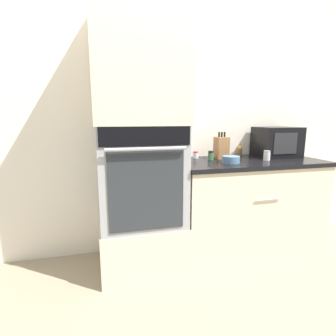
{
  "coord_description": "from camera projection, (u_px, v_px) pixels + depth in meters",
  "views": [
    {
      "loc": [
        -0.62,
        -1.74,
        1.23
      ],
      "look_at": [
        -0.13,
        0.21,
        0.85
      ],
      "focal_mm": 28.0,
      "sensor_mm": 36.0,
      "label": 1
    }
  ],
  "objects": [
    {
      "name": "ground_plane",
      "position": [
        191.0,
        279.0,
        2.04
      ],
      "size": [
        12.0,
        12.0,
        0.0
      ],
      "primitive_type": "plane",
      "color": "gray"
    },
    {
      "name": "wall_back",
      "position": [
        171.0,
        116.0,
        2.4
      ],
      "size": [
        8.0,
        0.05,
        2.5
      ],
      "color": "silver",
      "rests_on": "ground_plane"
    },
    {
      "name": "oven_cabinet_base",
      "position": [
        142.0,
        242.0,
        2.2
      ],
      "size": [
        0.67,
        0.6,
        0.4
      ],
      "color": "beige",
      "rests_on": "ground_plane"
    },
    {
      "name": "wall_oven",
      "position": [
        140.0,
        174.0,
        2.09
      ],
      "size": [
        0.65,
        0.64,
        0.77
      ],
      "color": "#9EA0A5",
      "rests_on": "oven_cabinet_base"
    },
    {
      "name": "oven_cabinet_upper",
      "position": [
        138.0,
        65.0,
        1.94
      ],
      "size": [
        0.67,
        0.6,
        0.87
      ],
      "color": "beige",
      "rests_on": "wall_oven"
    },
    {
      "name": "counter_unit",
      "position": [
        246.0,
        206.0,
        2.39
      ],
      "size": [
        1.28,
        0.63,
        0.87
      ],
      "color": "beige",
      "rests_on": "ground_plane"
    },
    {
      "name": "microwave",
      "position": [
        277.0,
        142.0,
        2.49
      ],
      "size": [
        0.38,
        0.31,
        0.28
      ],
      "color": "black",
      "rests_on": "counter_unit"
    },
    {
      "name": "knife_block",
      "position": [
        221.0,
        148.0,
        2.37
      ],
      "size": [
        0.11,
        0.12,
        0.24
      ],
      "color": "olive",
      "rests_on": "counter_unit"
    },
    {
      "name": "bowl",
      "position": [
        231.0,
        159.0,
        2.15
      ],
      "size": [
        0.14,
        0.14,
        0.06
      ],
      "color": "#517599",
      "rests_on": "counter_unit"
    },
    {
      "name": "condiment_jar_near",
      "position": [
        211.0,
        156.0,
        2.3
      ],
      "size": [
        0.05,
        0.05,
        0.08
      ],
      "color": "#427047",
      "rests_on": "counter_unit"
    },
    {
      "name": "condiment_jar_mid",
      "position": [
        240.0,
        151.0,
        2.55
      ],
      "size": [
        0.04,
        0.04,
        0.09
      ],
      "color": "brown",
      "rests_on": "counter_unit"
    },
    {
      "name": "condiment_jar_far",
      "position": [
        196.0,
        155.0,
        2.39
      ],
      "size": [
        0.05,
        0.05,
        0.06
      ],
      "color": "silver",
      "rests_on": "counter_unit"
    },
    {
      "name": "condiment_jar_back",
      "position": [
        267.0,
        156.0,
        2.28
      ],
      "size": [
        0.06,
        0.06,
        0.08
      ],
      "color": "silver",
      "rests_on": "counter_unit"
    }
  ]
}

